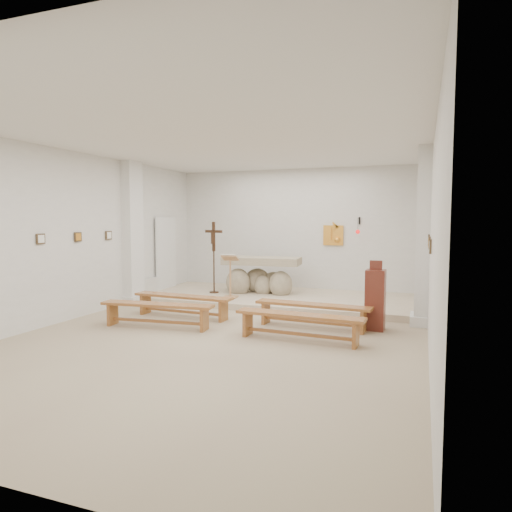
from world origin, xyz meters
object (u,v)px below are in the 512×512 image
at_px(bench_left_front, 183,301).
at_px(bench_right_front, 312,310).
at_px(bench_left_second, 157,309).
at_px(altar, 261,278).
at_px(crucifix_stand, 214,252).
at_px(donation_pedestal, 375,299).
at_px(lectern, 230,276).
at_px(bench_right_second, 299,321).

relative_size(bench_left_front, bench_right_front, 1.00).
relative_size(bench_right_front, bench_left_second, 1.00).
height_order(altar, bench_left_second, altar).
distance_m(crucifix_stand, donation_pedestal, 4.85).
distance_m(lectern, bench_left_second, 2.81).
relative_size(crucifix_stand, bench_left_front, 0.83).
height_order(crucifix_stand, bench_left_second, crucifix_stand).
distance_m(bench_left_second, bench_right_second, 2.82).
height_order(lectern, bench_right_front, lectern).
xyz_separation_m(altar, bench_right_front, (2.04, -2.76, -0.19)).
bearing_deg(bench_right_front, bench_left_front, -176.18).
relative_size(donation_pedestal, bench_right_front, 0.58).
xyz_separation_m(bench_left_second, bench_right_second, (2.82, 0.00, 0.00)).
relative_size(altar, donation_pedestal, 1.57).
relative_size(altar, bench_left_front, 0.92).
distance_m(lectern, crucifix_stand, 1.07).
distance_m(lectern, bench_right_second, 3.74).
relative_size(crucifix_stand, bench_left_second, 0.82).
xyz_separation_m(lectern, bench_left_second, (-0.34, -2.77, -0.33)).
distance_m(lectern, bench_right_front, 3.07).
xyz_separation_m(altar, lectern, (-0.45, -0.99, 0.14)).
bearing_deg(altar, bench_left_second, -106.73).
xyz_separation_m(altar, donation_pedestal, (3.18, -2.48, 0.03)).
height_order(bench_left_front, bench_right_second, same).
bearing_deg(bench_left_front, bench_left_second, -86.92).
distance_m(crucifix_stand, bench_left_second, 3.47).
distance_m(bench_right_front, bench_right_second, 1.00).
xyz_separation_m(crucifix_stand, bench_left_second, (0.38, -3.34, -0.88)).
bearing_deg(bench_right_front, altar, 130.29).
height_order(lectern, donation_pedestal, donation_pedestal).
height_order(lectern, crucifix_stand, crucifix_stand).
xyz_separation_m(lectern, donation_pedestal, (3.63, -1.49, -0.11)).
distance_m(bench_left_front, bench_left_second, 1.00).
relative_size(lectern, bench_right_front, 0.48).
bearing_deg(crucifix_stand, bench_left_second, -66.76).
bearing_deg(bench_left_front, altar, 77.15).
bearing_deg(bench_left_second, bench_left_front, 84.56).
bearing_deg(bench_right_second, crucifix_stand, 137.19).
bearing_deg(bench_left_front, crucifix_stand, 102.30).
xyz_separation_m(bench_right_front, bench_right_second, (0.00, -1.00, 0.00)).
height_order(altar, crucifix_stand, crucifix_stand).
relative_size(donation_pedestal, bench_right_second, 0.58).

